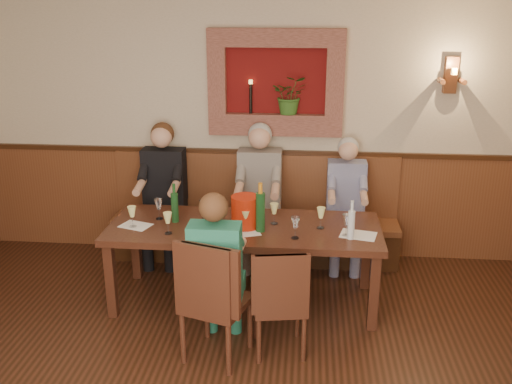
% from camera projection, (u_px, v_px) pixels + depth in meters
% --- Properties ---
extents(room_shell, '(6.04, 6.04, 2.82)m').
position_uv_depth(room_shell, '(203.00, 156.00, 2.93)').
color(room_shell, '#C5B695').
rests_on(room_shell, ground).
extents(wainscoting, '(6.02, 6.02, 1.15)m').
position_uv_depth(wainscoting, '(209.00, 370.00, 3.35)').
color(wainscoting, brown).
rests_on(wainscoting, ground).
extents(wall_niche, '(1.36, 0.30, 1.06)m').
position_uv_depth(wall_niche, '(280.00, 88.00, 5.71)').
color(wall_niche, '#620E0E').
rests_on(wall_niche, ground).
extents(wall_sconce, '(0.25, 0.20, 0.35)m').
position_uv_depth(wall_sconce, '(451.00, 76.00, 5.50)').
color(wall_sconce, brown).
rests_on(wall_sconce, ground).
extents(dining_table, '(2.40, 0.90, 0.75)m').
position_uv_depth(dining_table, '(244.00, 233.00, 5.06)').
color(dining_table, black).
rests_on(dining_table, ground).
extents(bench, '(3.00, 0.45, 1.11)m').
position_uv_depth(bench, '(254.00, 229.00, 6.06)').
color(bench, '#381E0F').
rests_on(bench, ground).
extents(chair_near_left, '(0.57, 0.57, 1.02)m').
position_uv_depth(chair_near_left, '(216.00, 323.00, 4.37)').
color(chair_near_left, black).
rests_on(chair_near_left, ground).
extents(chair_near_right, '(0.46, 0.46, 0.91)m').
position_uv_depth(chair_near_right, '(279.00, 321.00, 4.45)').
color(chair_near_right, black).
rests_on(chair_near_right, ground).
extents(person_bench_left, '(0.44, 0.53, 1.46)m').
position_uv_depth(person_bench_left, '(164.00, 205.00, 5.96)').
color(person_bench_left, black).
rests_on(person_bench_left, ground).
extents(person_bench_mid, '(0.44, 0.54, 1.48)m').
position_uv_depth(person_bench_mid, '(259.00, 207.00, 5.86)').
color(person_bench_mid, '#615C58').
rests_on(person_bench_mid, ground).
extents(person_bench_right, '(0.39, 0.48, 1.35)m').
position_uv_depth(person_bench_right, '(345.00, 216.00, 5.81)').
color(person_bench_right, navy).
rests_on(person_bench_right, ground).
extents(person_chair_front, '(0.39, 0.48, 1.35)m').
position_uv_depth(person_chair_front, '(218.00, 287.00, 4.38)').
color(person_chair_front, '#19565A').
rests_on(person_chair_front, ground).
extents(spittoon_bucket, '(0.29, 0.29, 0.28)m').
position_uv_depth(spittoon_bucket, '(245.00, 212.00, 4.97)').
color(spittoon_bucket, red).
rests_on(spittoon_bucket, dining_table).
extents(wine_bottle_green_a, '(0.10, 0.10, 0.44)m').
position_uv_depth(wine_bottle_green_a, '(260.00, 211.00, 4.86)').
color(wine_bottle_green_a, '#19471E').
rests_on(wine_bottle_green_a, dining_table).
extents(wine_bottle_green_b, '(0.08, 0.08, 0.36)m').
position_uv_depth(wine_bottle_green_b, '(175.00, 207.00, 5.08)').
color(wine_bottle_green_b, '#19471E').
rests_on(wine_bottle_green_b, dining_table).
extents(water_bottle, '(0.07, 0.07, 0.33)m').
position_uv_depth(water_bottle, '(351.00, 224.00, 4.73)').
color(water_bottle, silver).
rests_on(water_bottle, dining_table).
extents(tasting_sheet_a, '(0.31, 0.26, 0.00)m').
position_uv_depth(tasting_sheet_a, '(136.00, 226.00, 5.04)').
color(tasting_sheet_a, white).
rests_on(tasting_sheet_a, dining_table).
extents(tasting_sheet_b, '(0.30, 0.26, 0.00)m').
position_uv_depth(tasting_sheet_b, '(244.00, 233.00, 4.88)').
color(tasting_sheet_b, white).
rests_on(tasting_sheet_b, dining_table).
extents(tasting_sheet_c, '(0.34, 0.27, 0.00)m').
position_uv_depth(tasting_sheet_c, '(358.00, 235.00, 4.84)').
color(tasting_sheet_c, white).
rests_on(tasting_sheet_c, dining_table).
extents(tasting_sheet_d, '(0.28, 0.22, 0.00)m').
position_uv_depth(tasting_sheet_d, '(204.00, 237.00, 4.80)').
color(tasting_sheet_d, white).
rests_on(tasting_sheet_d, dining_table).
extents(wine_glass_0, '(0.08, 0.08, 0.19)m').
position_uv_depth(wine_glass_0, '(132.00, 217.00, 4.98)').
color(wine_glass_0, '#FCFF98').
rests_on(wine_glass_0, dining_table).
extents(wine_glass_1, '(0.08, 0.08, 0.19)m').
position_uv_depth(wine_glass_1, '(159.00, 209.00, 5.16)').
color(wine_glass_1, white).
rests_on(wine_glass_1, dining_table).
extents(wine_glass_2, '(0.08, 0.08, 0.19)m').
position_uv_depth(wine_glass_2, '(168.00, 223.00, 4.84)').
color(wine_glass_2, '#FCFF98').
rests_on(wine_glass_2, dining_table).
extents(wine_glass_3, '(0.08, 0.08, 0.19)m').
position_uv_depth(wine_glass_3, '(204.00, 210.00, 5.13)').
color(wine_glass_3, white).
rests_on(wine_glass_3, dining_table).
extents(wine_glass_4, '(0.08, 0.08, 0.19)m').
position_uv_depth(wine_glass_4, '(246.00, 221.00, 4.89)').
color(wine_glass_4, '#FCFF98').
rests_on(wine_glass_4, dining_table).
extents(wine_glass_5, '(0.08, 0.08, 0.19)m').
position_uv_depth(wine_glass_5, '(274.00, 214.00, 5.05)').
color(wine_glass_5, '#FCFF98').
rests_on(wine_glass_5, dining_table).
extents(wine_glass_6, '(0.08, 0.08, 0.19)m').
position_uv_depth(wine_glass_6, '(295.00, 228.00, 4.74)').
color(wine_glass_6, white).
rests_on(wine_glass_6, dining_table).
extents(wine_glass_7, '(0.08, 0.08, 0.19)m').
position_uv_depth(wine_glass_7, '(321.00, 218.00, 4.95)').
color(wine_glass_7, '#FCFF98').
rests_on(wine_glass_7, dining_table).
extents(wine_glass_8, '(0.08, 0.08, 0.19)m').
position_uv_depth(wine_glass_8, '(346.00, 225.00, 4.79)').
color(wine_glass_8, white).
rests_on(wine_glass_8, dining_table).
extents(wine_glass_9, '(0.08, 0.08, 0.19)m').
position_uv_depth(wine_glass_9, '(210.00, 227.00, 4.76)').
color(wine_glass_9, '#FCFF98').
rests_on(wine_glass_9, dining_table).
extents(wine_glass_10, '(0.08, 0.08, 0.19)m').
position_uv_depth(wine_glass_10, '(239.00, 211.00, 5.12)').
color(wine_glass_10, white).
rests_on(wine_glass_10, dining_table).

